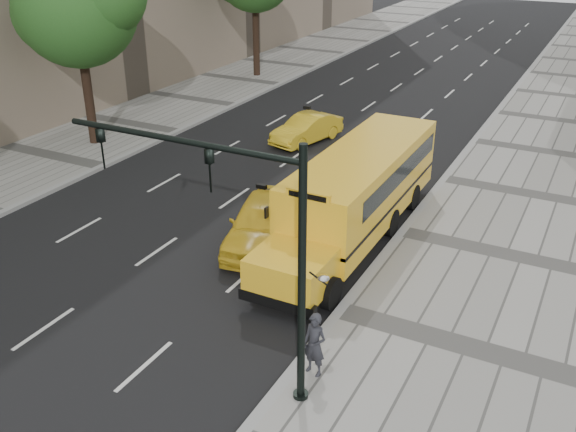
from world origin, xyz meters
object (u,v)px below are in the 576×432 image
at_px(school_bus, 359,187).
at_px(pedestrian, 315,345).
at_px(taxi_near, 262,222).
at_px(traffic_signal, 244,235).
at_px(tree_b, 78,4).
at_px(taxi_far, 307,129).

height_order(school_bus, pedestrian, school_bus).
distance_m(taxi_near, pedestrian, 7.22).
height_order(pedestrian, traffic_signal, traffic_signal).
height_order(tree_b, taxi_far, tree_b).
relative_size(tree_b, taxi_far, 2.27).
xyz_separation_m(taxi_near, taxi_far, (-3.36, 10.39, -0.15)).
relative_size(pedestrian, traffic_signal, 0.26).
xyz_separation_m(taxi_near, pedestrian, (4.61, -5.56, 0.16)).
bearing_deg(taxi_far, pedestrian, -49.07).
bearing_deg(school_bus, traffic_signal, -85.50).
xyz_separation_m(tree_b, taxi_near, (12.30, -5.17, -5.81)).
xyz_separation_m(school_bus, traffic_signal, (0.69, -8.80, 2.33)).
bearing_deg(traffic_signal, taxi_near, 116.88).
distance_m(tree_b, school_bus, 15.93).
bearing_deg(taxi_far, taxi_near, -57.70).
relative_size(school_bus, traffic_signal, 1.81).
xyz_separation_m(tree_b, pedestrian, (16.91, -10.73, -5.65)).
distance_m(taxi_far, pedestrian, 17.83).
xyz_separation_m(school_bus, pedestrian, (2.01, -7.88, -0.77)).
relative_size(school_bus, taxi_near, 2.36).
xyz_separation_m(school_bus, taxi_far, (-5.95, 8.07, -1.09)).
distance_m(tree_b, traffic_signal, 19.63).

